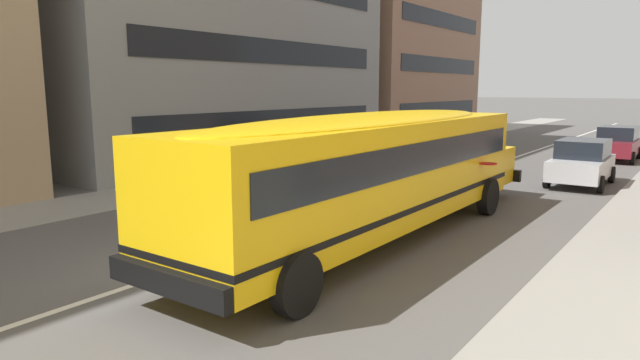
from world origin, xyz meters
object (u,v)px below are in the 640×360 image
school_bus (376,165)px  parked_car_maroon_far_corner (617,143)px  parked_car_silver_under_tree (582,162)px  parked_car_green_beside_sign (383,146)px

school_bus → parked_car_maroon_far_corner: (19.11, -2.36, -0.90)m
parked_car_silver_under_tree → parked_car_maroon_far_corner: same height
school_bus → parked_car_silver_under_tree: size_ratio=3.34×
parked_car_green_beside_sign → parked_car_maroon_far_corner: (7.77, -8.56, 0.00)m
parked_car_maroon_far_corner → parked_car_silver_under_tree: bearing=0.0°
school_bus → parked_car_silver_under_tree: (10.61, -2.40, -0.90)m
parked_car_green_beside_sign → school_bus: bearing=-149.1°
school_bus → parked_car_silver_under_tree: 10.91m
parked_car_silver_under_tree → parked_car_maroon_far_corner: 8.50m
school_bus → parked_car_maroon_far_corner: size_ratio=3.36×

